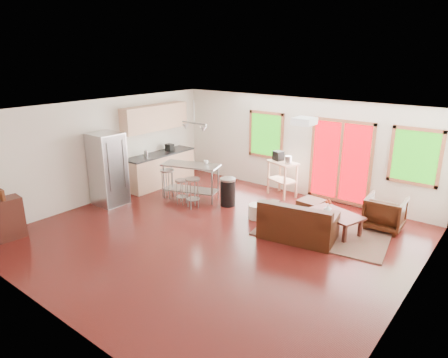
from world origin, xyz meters
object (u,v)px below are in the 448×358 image
Objects in this scene: armchair at (385,211)px; refrigerator at (108,169)px; rug at (324,229)px; island at (191,175)px; coffee_table at (335,216)px; loveseat at (298,224)px; ottoman at (311,207)px; kitchen_cart at (282,166)px.

armchair is 0.44× the size of refrigerator.
island is at bearing -174.19° from rug.
loveseat is at bearing -122.26° from coffee_table.
kitchen_cart is (-1.23, 0.69, 0.64)m from ottoman.
island is 2.42m from kitchen_cart.
loveseat is 2.06m from armchair.
loveseat reaches higher than ottoman.
island reaches higher than coffee_table.
kitchen_cart is (-2.85, 0.44, 0.41)m from armchair.
island reaches higher than ottoman.
loveseat is 3.08× the size of ottoman.
island is (-2.97, -0.98, 0.47)m from ottoman.
ottoman is at bearing 136.08° from rug.
loveseat is 3.38m from island.
coffee_table is at bearing 20.46° from refrigerator.
ottoman is at bearing 18.37° from island.
ottoman is 0.33× the size of island.
refrigerator reaches higher than kitchen_cart.
coffee_table is at bearing -31.95° from kitchen_cart.
rug is 0.43m from coffee_table.
kitchen_cart is at bearing 150.55° from ottoman.
armchair is (0.77, 0.86, 0.02)m from coffee_table.
rug is 5.42m from refrigerator.
refrigerator reaches higher than loveseat.
armchair is 6.61m from refrigerator.
rug is 2.42m from kitchen_cart.
rug is 1.37m from armchair.
coffee_table is (0.22, 0.01, 0.37)m from rug.
coffee_table is 1.05× the size of kitchen_cart.
ottoman is 0.29× the size of refrigerator.
coffee_table is (0.49, 0.77, 0.06)m from loveseat.
ottoman is (-0.37, 1.38, -0.14)m from loveseat.
coffee_table is at bearing -35.30° from ottoman.
loveseat is at bearing 48.75° from armchair.
ottoman is 3.16m from island.
loveseat is 1.31× the size of coffee_table.
rug is 5.01× the size of ottoman.
island is (1.39, 1.53, -0.27)m from refrigerator.
island is at bearing 48.13° from refrigerator.
loveseat is at bearing -52.33° from kitchen_cart.
rug is at bearing -177.19° from coffee_table.
refrigerator is 1.14× the size of island.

